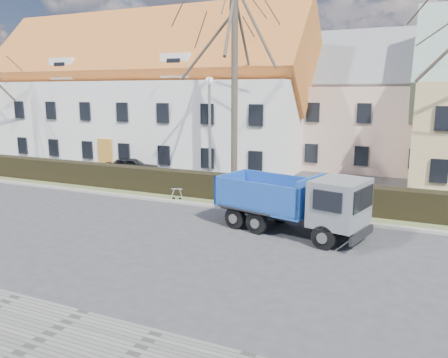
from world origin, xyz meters
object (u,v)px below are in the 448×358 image
at_px(dump_truck, 285,201).
at_px(parked_car_a, 131,167).
at_px(streetlight, 210,136).
at_px(cart_frame, 172,194).

bearing_deg(dump_truck, parked_car_a, 163.87).
bearing_deg(streetlight, cart_frame, -117.72).
height_order(dump_truck, cart_frame, dump_truck).
bearing_deg(parked_car_a, dump_truck, -141.30).
distance_m(streetlight, cart_frame, 3.68).
bearing_deg(dump_truck, cart_frame, 173.49).
relative_size(dump_truck, cart_frame, 7.77).
distance_m(cart_frame, parked_car_a, 7.65).
height_order(dump_truck, parked_car_a, dump_truck).
height_order(streetlight, cart_frame, streetlight).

